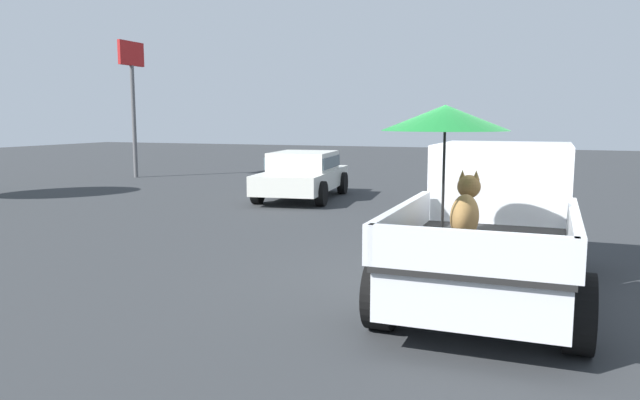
# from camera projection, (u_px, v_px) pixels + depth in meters

# --- Properties ---
(ground_plane) EXTENTS (80.00, 80.00, 0.00)m
(ground_plane) POSITION_uv_depth(u_px,v_px,m) (491.00, 294.00, 7.83)
(ground_plane) COLOR #2D3033
(pickup_truck_main) EXTENTS (5.06, 2.29, 2.42)m
(pickup_truck_main) POSITION_uv_depth(u_px,v_px,m) (494.00, 214.00, 8.09)
(pickup_truck_main) COLOR black
(pickup_truck_main) RESTS_ON ground
(parked_sedan_near) EXTENTS (4.48, 2.37, 1.33)m
(parked_sedan_near) POSITION_uv_depth(u_px,v_px,m) (303.00, 173.00, 17.13)
(parked_sedan_near) COLOR black
(parked_sedan_near) RESTS_ON ground
(motel_sign) EXTENTS (1.40, 0.16, 5.17)m
(motel_sign) POSITION_uv_depth(u_px,v_px,m) (132.00, 83.00, 22.92)
(motel_sign) COLOR #59595B
(motel_sign) RESTS_ON ground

